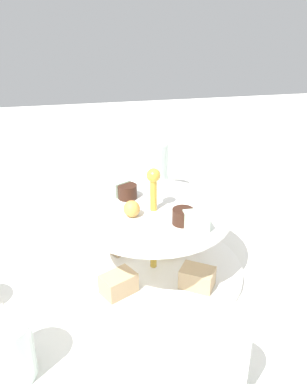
{
  "coord_description": "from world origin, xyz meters",
  "views": [
    {
      "loc": [
        -0.53,
        0.11,
        0.39
      ],
      "look_at": [
        0.0,
        0.0,
        0.14
      ],
      "focal_mm": 38.74,
      "sensor_mm": 36.0,
      "label": 1
    }
  ],
  "objects_px": {
    "tiered_serving_stand": "(153,246)",
    "water_glass_mid_back": "(220,365)",
    "water_glass_tall_right": "(153,172)",
    "water_glass_short_left": "(5,351)",
    "butter_knife_right": "(7,227)"
  },
  "relations": [
    {
      "from": "water_glass_tall_right",
      "to": "water_glass_mid_back",
      "type": "bearing_deg",
      "value": 176.81
    },
    {
      "from": "butter_knife_right",
      "to": "water_glass_mid_back",
      "type": "relative_size",
      "value": 2.06
    },
    {
      "from": "water_glass_short_left",
      "to": "water_glass_mid_back",
      "type": "distance_m",
      "value": 0.24
    },
    {
      "from": "tiered_serving_stand",
      "to": "water_glass_mid_back",
      "type": "distance_m",
      "value": 0.23
    },
    {
      "from": "water_glass_tall_right",
      "to": "tiered_serving_stand",
      "type": "bearing_deg",
      "value": 168.66
    },
    {
      "from": "water_glass_tall_right",
      "to": "water_glass_short_left",
      "type": "relative_size",
      "value": 1.74
    },
    {
      "from": "tiered_serving_stand",
      "to": "water_glass_mid_back",
      "type": "relative_size",
      "value": 3.39
    },
    {
      "from": "butter_knife_right",
      "to": "water_glass_mid_back",
      "type": "bearing_deg",
      "value": 79.78
    },
    {
      "from": "tiered_serving_stand",
      "to": "water_glass_tall_right",
      "type": "relative_size",
      "value": 2.15
    },
    {
      "from": "butter_knife_right",
      "to": "tiered_serving_stand",
      "type": "bearing_deg",
      "value": 99.36
    },
    {
      "from": "water_glass_tall_right",
      "to": "water_glass_mid_back",
      "type": "height_order",
      "value": "water_glass_tall_right"
    },
    {
      "from": "water_glass_short_left",
      "to": "water_glass_mid_back",
      "type": "height_order",
      "value": "water_glass_mid_back"
    },
    {
      "from": "water_glass_mid_back",
      "to": "water_glass_short_left",
      "type": "bearing_deg",
      "value": 72.71
    },
    {
      "from": "tiered_serving_stand",
      "to": "water_glass_short_left",
      "type": "bearing_deg",
      "value": 128.61
    },
    {
      "from": "water_glass_tall_right",
      "to": "butter_knife_right",
      "type": "distance_m",
      "value": 0.31
    }
  ]
}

